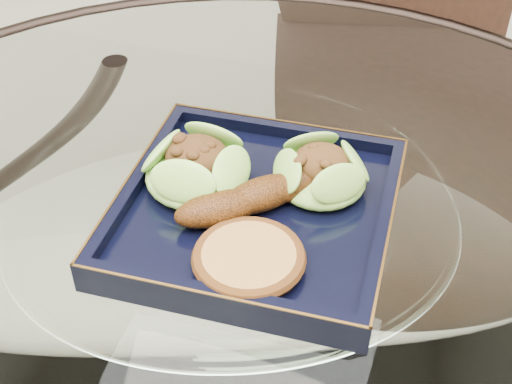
% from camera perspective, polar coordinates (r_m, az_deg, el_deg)
% --- Properties ---
extents(dining_table, '(1.13, 1.13, 0.77)m').
position_cam_1_polar(dining_table, '(0.83, -1.68, -12.02)').
color(dining_table, white).
rests_on(dining_table, ground).
extents(dining_chair, '(0.49, 0.49, 0.93)m').
position_cam_1_polar(dining_chair, '(1.24, 9.97, 3.35)').
color(dining_chair, black).
rests_on(dining_chair, ground).
extents(navy_plate, '(0.29, 0.29, 0.02)m').
position_cam_1_polar(navy_plate, '(0.72, 0.00, -1.81)').
color(navy_plate, black).
rests_on(navy_plate, dining_table).
extents(lettuce_wrap_left, '(0.14, 0.14, 0.04)m').
position_cam_1_polar(lettuce_wrap_left, '(0.73, -4.78, 1.76)').
color(lettuce_wrap_left, '#5EA830').
rests_on(lettuce_wrap_left, navy_plate).
extents(lettuce_wrap_right, '(0.11, 0.11, 0.03)m').
position_cam_1_polar(lettuce_wrap_right, '(0.73, 5.19, 1.41)').
color(lettuce_wrap_right, '#609F2E').
rests_on(lettuce_wrap_right, navy_plate).
extents(roasted_plantain, '(0.15, 0.15, 0.03)m').
position_cam_1_polar(roasted_plantain, '(0.70, 0.51, -0.18)').
color(roasted_plantain, '#592A09').
rests_on(roasted_plantain, navy_plate).
extents(crumb_patty, '(0.09, 0.09, 0.02)m').
position_cam_1_polar(crumb_patty, '(0.65, -0.58, -5.45)').
color(crumb_patty, '#B7783D').
rests_on(crumb_patty, navy_plate).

